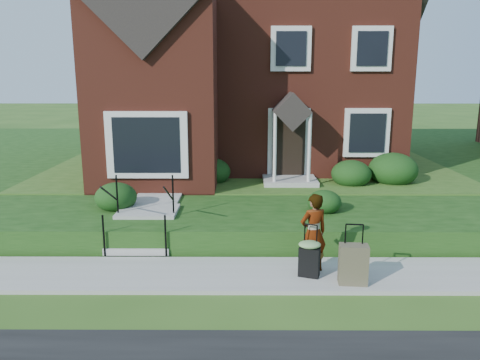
{
  "coord_description": "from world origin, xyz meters",
  "views": [
    {
      "loc": [
        -0.24,
        -8.45,
        3.79
      ],
      "look_at": [
        -0.29,
        2.0,
        1.48
      ],
      "focal_mm": 35.0,
      "sensor_mm": 36.0,
      "label": 1
    }
  ],
  "objects_px": {
    "front_steps": "(144,224)",
    "woman": "(313,233)",
    "suitcase_olive": "(353,264)",
    "suitcase_black": "(309,257)"
  },
  "relations": [
    {
      "from": "front_steps",
      "to": "woman",
      "type": "height_order",
      "value": "woman"
    },
    {
      "from": "front_steps",
      "to": "woman",
      "type": "distance_m",
      "value": 4.04
    },
    {
      "from": "front_steps",
      "to": "suitcase_olive",
      "type": "height_order",
      "value": "front_steps"
    },
    {
      "from": "front_steps",
      "to": "suitcase_olive",
      "type": "xyz_separation_m",
      "value": [
        4.28,
        -2.31,
        -0.02
      ]
    },
    {
      "from": "front_steps",
      "to": "suitcase_olive",
      "type": "bearing_deg",
      "value": -28.38
    },
    {
      "from": "woman",
      "to": "suitcase_black",
      "type": "xyz_separation_m",
      "value": [
        -0.1,
        -0.27,
        -0.38
      ]
    },
    {
      "from": "woman",
      "to": "suitcase_black",
      "type": "distance_m",
      "value": 0.48
    },
    {
      "from": "front_steps",
      "to": "suitcase_black",
      "type": "xyz_separation_m",
      "value": [
        3.53,
        -2.0,
        0.0
      ]
    },
    {
      "from": "front_steps",
      "to": "suitcase_olive",
      "type": "relative_size",
      "value": 1.81
    },
    {
      "from": "front_steps",
      "to": "suitcase_olive",
      "type": "distance_m",
      "value": 4.87
    }
  ]
}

